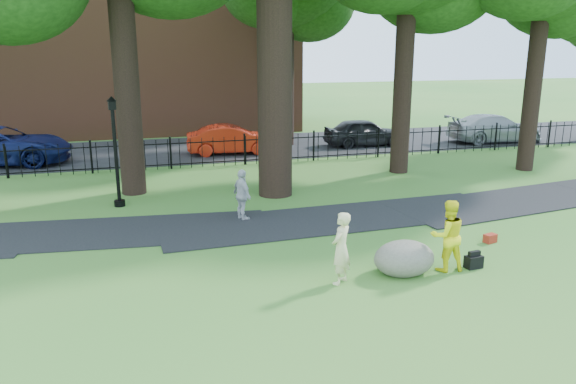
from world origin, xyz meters
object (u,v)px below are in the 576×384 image
object	(u,v)px
woman	(341,248)
boulder	(404,256)
man	(448,236)
lamppost	(116,153)
red_sedan	(231,140)

from	to	relation	value
woman	boulder	world-z (taller)	woman
man	lamppost	world-z (taller)	lamppost
man	boulder	distance (m)	1.06
lamppost	red_sedan	world-z (taller)	lamppost
woman	red_sedan	bearing A→B (deg)	-133.92
woman	man	bearing A→B (deg)	138.14
man	boulder	size ratio (longest dim) A/B	1.18
woman	man	distance (m)	2.48
woman	lamppost	world-z (taller)	lamppost
man	woman	bearing A→B (deg)	5.93
boulder	lamppost	distance (m)	9.40
boulder	red_sedan	distance (m)	14.67
boulder	lamppost	size ratio (longest dim) A/B	0.40
woman	boulder	size ratio (longest dim) A/B	1.14
woman	man	world-z (taller)	man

